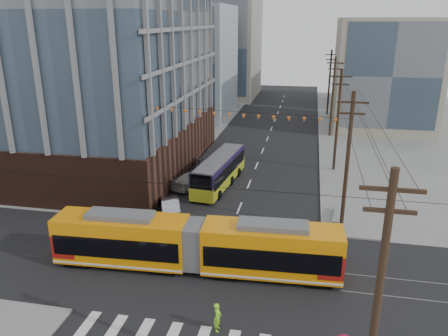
# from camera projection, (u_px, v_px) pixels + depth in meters

# --- Properties ---
(ground) EXTENTS (160.00, 160.00, 0.00)m
(ground) POSITION_uv_depth(u_px,v_px,m) (200.00, 305.00, 25.40)
(ground) COLOR slate
(office_building) EXTENTS (30.00, 25.00, 28.60)m
(office_building) POSITION_uv_depth(u_px,v_px,m) (50.00, 34.00, 46.20)
(office_building) COLOR #381E16
(office_building) RESTS_ON ground
(bg_bldg_nw_near) EXTENTS (18.00, 16.00, 18.00)m
(bg_bldg_nw_near) POSITION_uv_depth(u_px,v_px,m) (177.00, 61.00, 73.91)
(bg_bldg_nw_near) COLOR #8C99A5
(bg_bldg_nw_near) RESTS_ON ground
(bg_bldg_ne_near) EXTENTS (14.00, 14.00, 16.00)m
(bg_bldg_ne_near) POSITION_uv_depth(u_px,v_px,m) (384.00, 75.00, 64.42)
(bg_bldg_ne_near) COLOR gray
(bg_bldg_ne_near) RESTS_ON ground
(bg_bldg_nw_far) EXTENTS (16.00, 18.00, 20.00)m
(bg_bldg_nw_far) POSITION_uv_depth(u_px,v_px,m) (219.00, 48.00, 91.60)
(bg_bldg_nw_far) COLOR gray
(bg_bldg_nw_far) RESTS_ON ground
(bg_bldg_ne_far) EXTENTS (16.00, 16.00, 14.00)m
(bg_bldg_ne_far) POSITION_uv_depth(u_px,v_px,m) (379.00, 68.00, 82.94)
(bg_bldg_ne_far) COLOR #8C99A5
(bg_bldg_ne_far) RESTS_ON ground
(utility_pole_near) EXTENTS (0.30, 0.30, 11.00)m
(utility_pole_near) POSITION_uv_depth(u_px,v_px,m) (377.00, 305.00, 16.49)
(utility_pole_near) COLOR black
(utility_pole_near) RESTS_ON ground
(utility_pole_far) EXTENTS (0.30, 0.30, 11.00)m
(utility_pole_far) POSITION_uv_depth(u_px,v_px,m) (329.00, 83.00, 74.04)
(utility_pole_far) COLOR black
(utility_pole_far) RESTS_ON ground
(streetcar) EXTENTS (18.89, 3.54, 3.62)m
(streetcar) POSITION_uv_depth(u_px,v_px,m) (195.00, 245.00, 28.42)
(streetcar) COLOR orange
(streetcar) RESTS_ON ground
(city_bus) EXTENTS (3.43, 10.83, 3.01)m
(city_bus) POSITION_uv_depth(u_px,v_px,m) (219.00, 171.00, 43.28)
(city_bus) COLOR #1E1338
(city_bus) RESTS_ON ground
(parked_car_silver) EXTENTS (2.95, 4.44, 1.38)m
(parked_car_silver) POSITION_uv_depth(u_px,v_px,m) (170.00, 205.00, 37.22)
(parked_car_silver) COLOR #9C9EA8
(parked_car_silver) RESTS_ON ground
(parked_car_white) EXTENTS (3.65, 5.43, 1.46)m
(parked_car_white) POSITION_uv_depth(u_px,v_px,m) (192.00, 180.00, 43.04)
(parked_car_white) COLOR #BABABA
(parked_car_white) RESTS_ON ground
(parked_car_grey) EXTENTS (3.27, 5.35, 1.39)m
(parked_car_grey) POSITION_uv_depth(u_px,v_px,m) (206.00, 164.00, 47.78)
(parked_car_grey) COLOR slate
(parked_car_grey) RESTS_ON ground
(pedestrian) EXTENTS (0.43, 0.63, 1.66)m
(pedestrian) POSITION_uv_depth(u_px,v_px,m) (217.00, 317.00, 23.06)
(pedestrian) COLOR #8DEE22
(pedestrian) RESTS_ON ground
(jersey_barrier) EXTENTS (1.37, 3.78, 0.74)m
(jersey_barrier) POSITION_uv_depth(u_px,v_px,m) (337.00, 217.00, 35.87)
(jersey_barrier) COLOR slate
(jersey_barrier) RESTS_ON ground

